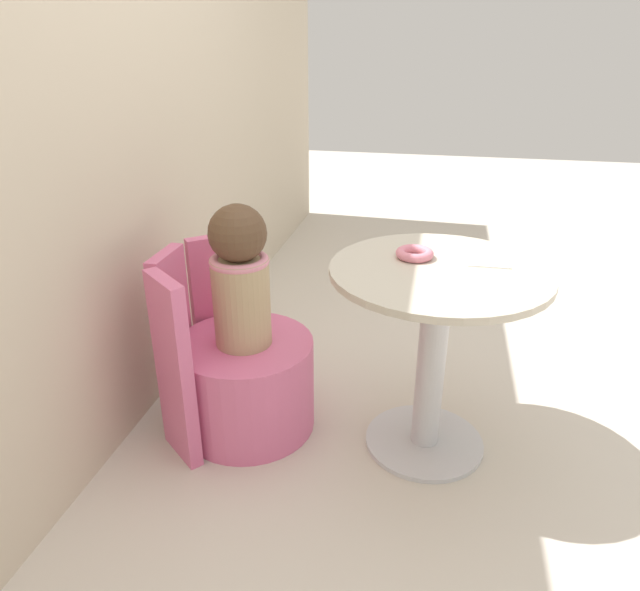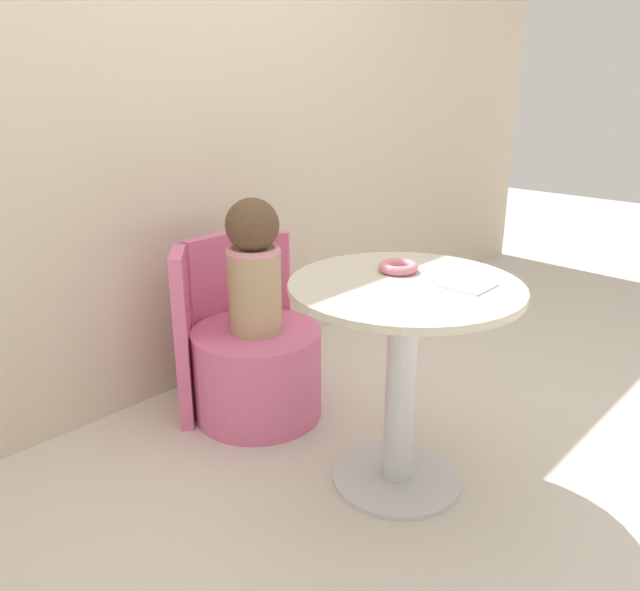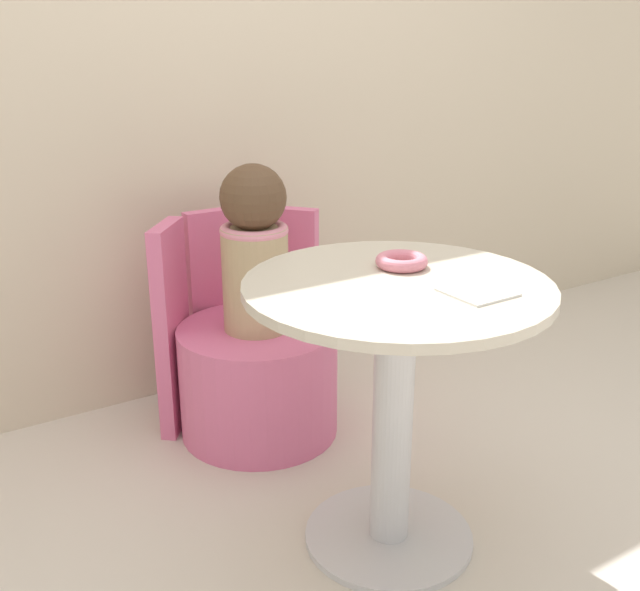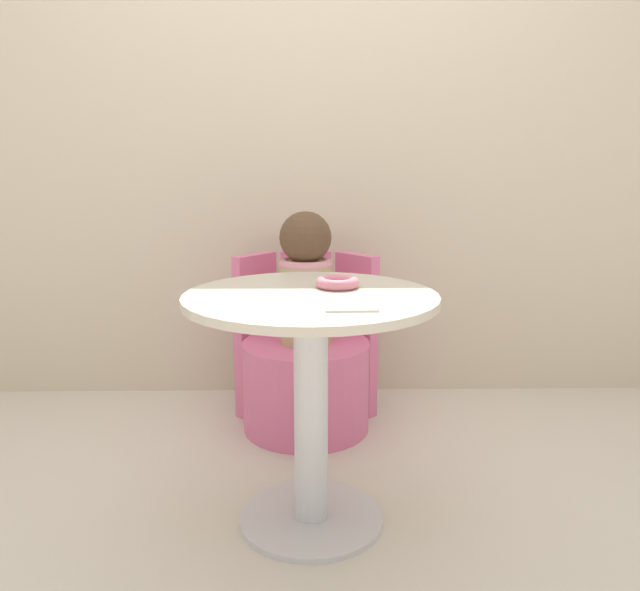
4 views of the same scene
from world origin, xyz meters
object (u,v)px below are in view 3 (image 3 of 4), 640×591
object	(u,v)px
child_figure	(255,248)
donut	(402,261)
round_table	(395,367)
tub_chair	(259,380)

from	to	relation	value
child_figure	donut	xyz separation A→B (m)	(0.10, -0.61, 0.10)
round_table	child_figure	world-z (taller)	child_figure
tub_chair	child_figure	distance (m)	0.46
tub_chair	donut	bearing A→B (deg)	-80.66
child_figure	tub_chair	bearing A→B (deg)	180.00
child_figure	donut	bearing A→B (deg)	-80.66
tub_chair	child_figure	world-z (taller)	child_figure
round_table	child_figure	xyz separation A→B (m)	(-0.02, 0.70, 0.14)
round_table	donut	xyz separation A→B (m)	(0.08, 0.09, 0.24)
round_table	child_figure	bearing A→B (deg)	91.51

